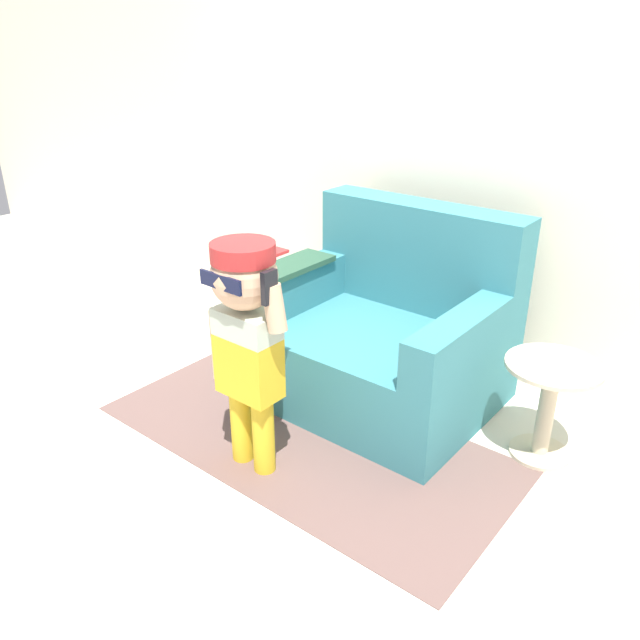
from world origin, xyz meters
TOP-DOWN VIEW (x-y plane):
  - ground_plane at (0.00, 0.00)m, footprint 10.00×10.00m
  - wall_back at (0.00, 0.60)m, footprint 10.00×0.05m
  - armchair at (0.18, 0.02)m, footprint 1.17×0.96m
  - person_child at (0.08, -0.87)m, footprint 0.42×0.31m
  - side_table at (1.05, 0.00)m, footprint 0.41×0.41m
  - rug at (0.13, -0.58)m, footprint 1.97×0.94m

SIDE VIEW (x-z plane):
  - ground_plane at x=0.00m, z-range 0.00..0.00m
  - rug at x=0.13m, z-range 0.00..0.01m
  - side_table at x=1.05m, z-range 0.05..0.52m
  - armchair at x=0.18m, z-range -0.15..0.82m
  - person_child at x=0.08m, z-range 0.17..1.20m
  - wall_back at x=0.00m, z-range 0.00..2.60m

